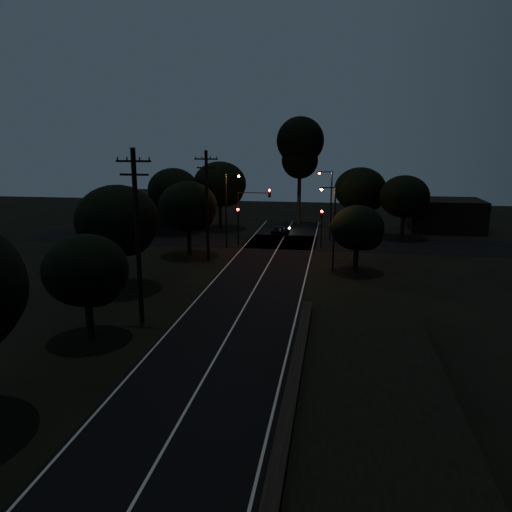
% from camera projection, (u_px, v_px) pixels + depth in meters
% --- Properties ---
extents(ground, '(160.00, 160.00, 0.00)m').
position_uv_depth(ground, '(143.00, 487.00, 16.85)').
color(ground, black).
extents(road_surface, '(60.00, 70.00, 0.03)m').
position_uv_depth(road_surface, '(268.00, 265.00, 46.76)').
color(road_surface, black).
rests_on(road_surface, ground).
extents(retaining_wall, '(6.93, 26.00, 1.60)m').
position_uv_depth(retaining_wall, '(372.00, 441.00, 18.39)').
color(retaining_wall, black).
rests_on(retaining_wall, ground).
extents(utility_pole_mid, '(2.20, 0.30, 11.00)m').
position_uv_depth(utility_pole_mid, '(137.00, 234.00, 30.90)').
color(utility_pole_mid, black).
rests_on(utility_pole_mid, ground).
extents(utility_pole_far, '(2.20, 0.30, 10.50)m').
position_uv_depth(utility_pole_far, '(207.00, 204.00, 47.29)').
color(utility_pole_far, black).
rests_on(utility_pole_far, ground).
extents(tree_left_b, '(4.89, 4.89, 6.22)m').
position_uv_depth(tree_left_b, '(88.00, 272.00, 28.59)').
color(tree_left_b, black).
rests_on(tree_left_b, ground).
extents(tree_left_c, '(6.43, 6.43, 8.13)m').
position_uv_depth(tree_left_c, '(120.00, 222.00, 38.28)').
color(tree_left_c, black).
rests_on(tree_left_c, ground).
extents(tree_left_d, '(5.88, 5.88, 7.46)m').
position_uv_depth(tree_left_d, '(190.00, 208.00, 49.61)').
color(tree_left_d, black).
rests_on(tree_left_d, ground).
extents(tree_far_nw, '(6.89, 6.89, 8.73)m').
position_uv_depth(tree_far_nw, '(221.00, 185.00, 64.85)').
color(tree_far_nw, black).
rests_on(tree_far_nw, ground).
extents(tree_far_w, '(6.32, 6.32, 8.06)m').
position_uv_depth(tree_far_w, '(175.00, 191.00, 61.90)').
color(tree_far_w, black).
rests_on(tree_far_w, ground).
extents(tree_far_ne, '(6.43, 6.43, 8.14)m').
position_uv_depth(tree_far_ne, '(362.00, 191.00, 62.15)').
color(tree_far_ne, black).
rests_on(tree_far_ne, ground).
extents(tree_far_e, '(5.84, 5.84, 7.41)m').
position_uv_depth(tree_far_e, '(406.00, 198.00, 58.61)').
color(tree_far_e, black).
rests_on(tree_far_e, ground).
extents(tree_right_a, '(4.66, 4.66, 5.93)m').
position_uv_depth(tree_right_a, '(359.00, 229.00, 43.45)').
color(tree_right_a, black).
rests_on(tree_right_a, ground).
extents(tall_pine, '(6.39, 6.39, 14.52)m').
position_uv_depth(tall_pine, '(300.00, 147.00, 67.18)').
color(tall_pine, black).
rests_on(tall_pine, ground).
extents(building_left, '(10.00, 8.00, 4.40)m').
position_uv_depth(building_left, '(147.00, 208.00, 69.45)').
color(building_left, black).
rests_on(building_left, ground).
extents(building_right, '(9.00, 7.00, 4.00)m').
position_uv_depth(building_right, '(445.00, 215.00, 64.22)').
color(building_right, black).
rests_on(building_right, ground).
extents(signal_left, '(0.28, 0.35, 4.10)m').
position_uv_depth(signal_left, '(238.00, 219.00, 55.36)').
color(signal_left, black).
rests_on(signal_left, ground).
extents(signal_right, '(0.28, 0.35, 4.10)m').
position_uv_depth(signal_right, '(322.00, 221.00, 53.92)').
color(signal_right, black).
rests_on(signal_right, ground).
extents(signal_mast, '(3.70, 0.35, 6.25)m').
position_uv_depth(signal_mast, '(253.00, 206.00, 54.76)').
color(signal_mast, black).
rests_on(signal_mast, ground).
extents(streetlight_a, '(1.66, 0.26, 8.00)m').
position_uv_depth(streetlight_a, '(228.00, 205.00, 53.15)').
color(streetlight_a, black).
rests_on(streetlight_a, ground).
extents(streetlight_b, '(1.66, 0.26, 8.00)m').
position_uv_depth(streetlight_b, '(329.00, 201.00, 57.26)').
color(streetlight_b, black).
rests_on(streetlight_b, ground).
extents(streetlight_c, '(1.46, 0.26, 7.50)m').
position_uv_depth(streetlight_c, '(332.00, 223.00, 43.79)').
color(streetlight_c, black).
rests_on(streetlight_c, ground).
extents(car, '(2.24, 3.99, 1.28)m').
position_uv_depth(car, '(280.00, 230.00, 61.00)').
color(car, black).
rests_on(car, ground).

